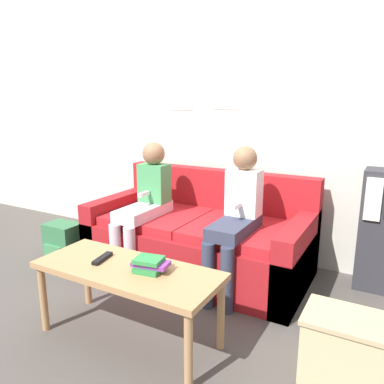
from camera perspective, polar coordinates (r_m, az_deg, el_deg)
name	(u,v)px	position (r m, az deg, el deg)	size (l,w,h in m)	color
ground_plane	(163,298)	(2.80, -4.39, -15.76)	(10.00, 10.00, 0.00)	#4C4742
wall_back	(229,110)	(3.41, 5.66, 12.29)	(8.00, 0.06, 2.60)	beige
couch	(200,238)	(3.12, 1.25, -7.09)	(1.76, 0.88, 0.80)	maroon
coffee_table	(127,276)	(2.22, -9.84, -12.51)	(1.09, 0.44, 0.45)	#AD7F51
person_left	(145,200)	(3.06, -7.17, -1.20)	(0.24, 0.59, 1.05)	silver
person_right	(236,214)	(2.68, 6.76, -3.32)	(0.24, 0.59, 1.06)	#33384C
tv_remote	(102,258)	(2.32, -13.48, -9.79)	(0.07, 0.17, 0.02)	black
book_stack	(149,264)	(2.12, -6.51, -10.91)	(0.22, 0.15, 0.08)	#2D8442
storage_box	(350,350)	(2.14, 22.96, -21.32)	(0.46, 0.30, 0.35)	#CCB284
backpack	(63,242)	(3.54, -19.05, -7.17)	(0.30, 0.24, 0.33)	#336B42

